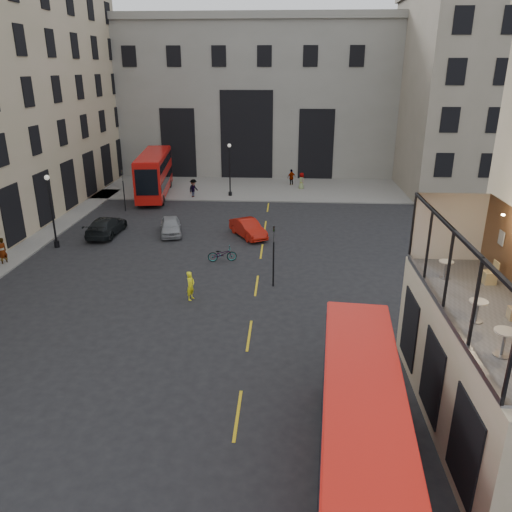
# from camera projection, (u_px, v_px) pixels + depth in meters

# --- Properties ---
(ground) EXTENTS (140.00, 140.00, 0.00)m
(ground) POSITION_uv_depth(u_px,v_px,m) (291.00, 417.00, 18.73)
(ground) COLOR black
(ground) RESTS_ON ground
(host_frontage) EXTENTS (3.00, 11.00, 4.50)m
(host_frontage) POSITION_uv_depth(u_px,v_px,m) (477.00, 372.00, 17.56)
(host_frontage) COLOR #C5B094
(host_frontage) RESTS_ON ground
(cafe_floor) EXTENTS (3.00, 10.00, 0.10)m
(cafe_floor) POSITION_uv_depth(u_px,v_px,m) (488.00, 314.00, 16.75)
(cafe_floor) COLOR slate
(cafe_floor) RESTS_ON host_frontage
(gateway) EXTENTS (35.00, 10.60, 18.00)m
(gateway) POSITION_uv_depth(u_px,v_px,m) (250.00, 93.00, 60.50)
(gateway) COLOR gray
(gateway) RESTS_ON ground
(building_right) EXTENTS (16.60, 18.60, 20.00)m
(building_right) POSITION_uv_depth(u_px,v_px,m) (486.00, 88.00, 51.24)
(building_right) COLOR gray
(building_right) RESTS_ON ground
(pavement_far) EXTENTS (40.00, 12.00, 0.12)m
(pavement_far) POSITION_uv_depth(u_px,v_px,m) (234.00, 187.00, 54.53)
(pavement_far) COLOR slate
(pavement_far) RESTS_ON ground
(traffic_light_near) EXTENTS (0.16, 0.20, 3.80)m
(traffic_light_near) POSITION_uv_depth(u_px,v_px,m) (274.00, 248.00, 29.13)
(traffic_light_near) COLOR black
(traffic_light_near) RESTS_ON ground
(traffic_light_far) EXTENTS (0.16, 0.20, 3.80)m
(traffic_light_far) POSITION_uv_depth(u_px,v_px,m) (123.00, 185.00, 44.87)
(traffic_light_far) COLOR black
(traffic_light_far) RESTS_ON ground
(street_lamp_a) EXTENTS (0.36, 0.36, 5.33)m
(street_lamp_a) POSITION_uv_depth(u_px,v_px,m) (53.00, 216.00, 35.65)
(street_lamp_a) COLOR black
(street_lamp_a) RESTS_ON ground
(street_lamp_b) EXTENTS (0.36, 0.36, 5.33)m
(street_lamp_b) POSITION_uv_depth(u_px,v_px,m) (230.00, 173.00, 49.97)
(street_lamp_b) COLOR black
(street_lamp_b) RESTS_ON ground
(bus_near) EXTENTS (3.15, 10.13, 3.98)m
(bus_near) POSITION_uv_depth(u_px,v_px,m) (360.00, 427.00, 14.89)
(bus_near) COLOR red
(bus_near) RESTS_ON ground
(bus_far) EXTENTS (3.82, 11.12, 4.35)m
(bus_far) POSITION_uv_depth(u_px,v_px,m) (154.00, 172.00, 50.28)
(bus_far) COLOR #BB110D
(bus_far) RESTS_ON ground
(car_a) EXTENTS (2.45, 4.16, 1.33)m
(car_a) POSITION_uv_depth(u_px,v_px,m) (171.00, 226.00, 39.15)
(car_a) COLOR gray
(car_a) RESTS_ON ground
(car_b) EXTENTS (3.34, 4.27, 1.36)m
(car_b) POSITION_uv_depth(u_px,v_px,m) (248.00, 228.00, 38.54)
(car_b) COLOR #A4140A
(car_b) RESTS_ON ground
(car_c) EXTENTS (2.16, 5.00, 1.43)m
(car_c) POSITION_uv_depth(u_px,v_px,m) (106.00, 226.00, 38.96)
(car_c) COLOR black
(car_c) RESTS_ON ground
(bicycle) EXTENTS (2.04, 1.02, 1.02)m
(bicycle) POSITION_uv_depth(u_px,v_px,m) (222.00, 254.00, 33.68)
(bicycle) COLOR gray
(bicycle) RESTS_ON ground
(cyclist) EXTENTS (0.58, 0.71, 1.69)m
(cyclist) POSITION_uv_depth(u_px,v_px,m) (191.00, 286.00, 27.98)
(cyclist) COLOR #FFF71A
(cyclist) RESTS_ON ground
(pedestrian_a) EXTENTS (0.91, 0.72, 1.86)m
(pedestrian_a) POSITION_uv_depth(u_px,v_px,m) (152.00, 189.00, 49.92)
(pedestrian_a) COLOR gray
(pedestrian_a) RESTS_ON ground
(pedestrian_b) EXTENTS (1.20, 1.43, 1.92)m
(pedestrian_b) POSITION_uv_depth(u_px,v_px,m) (194.00, 189.00, 49.89)
(pedestrian_b) COLOR gray
(pedestrian_b) RESTS_ON ground
(pedestrian_c) EXTENTS (1.15, 0.96, 1.84)m
(pedestrian_c) POSITION_uv_depth(u_px,v_px,m) (291.00, 178.00, 55.18)
(pedestrian_c) COLOR gray
(pedestrian_c) RESTS_ON ground
(pedestrian_d) EXTENTS (0.88, 1.04, 1.82)m
(pedestrian_d) POSITION_uv_depth(u_px,v_px,m) (301.00, 181.00, 53.49)
(pedestrian_d) COLOR gray
(pedestrian_d) RESTS_ON ground
(pedestrian_e) EXTENTS (0.68, 0.81, 1.89)m
(pedestrian_e) POSITION_uv_depth(u_px,v_px,m) (2.00, 251.00, 32.92)
(pedestrian_e) COLOR gray
(pedestrian_e) RESTS_ON ground
(cafe_table_near) EXTENTS (0.64, 0.64, 0.80)m
(cafe_table_near) POSITION_uv_depth(u_px,v_px,m) (504.00, 339.00, 14.05)
(cafe_table_near) COLOR beige
(cafe_table_near) RESTS_ON cafe_floor
(cafe_table_mid) EXTENTS (0.59, 0.59, 0.73)m
(cafe_table_mid) POSITION_uv_depth(u_px,v_px,m) (478.00, 308.00, 16.00)
(cafe_table_mid) COLOR beige
(cafe_table_mid) RESTS_ON cafe_floor
(cafe_table_far) EXTENTS (0.56, 0.56, 0.70)m
(cafe_table_far) POSITION_uv_depth(u_px,v_px,m) (446.00, 267.00, 19.36)
(cafe_table_far) COLOR beige
(cafe_table_far) RESTS_ON cafe_floor
(cafe_chair_d) EXTENTS (0.47, 0.47, 0.90)m
(cafe_chair_d) POSITION_uv_depth(u_px,v_px,m) (489.00, 277.00, 18.93)
(cafe_chair_d) COLOR #D3B97A
(cafe_chair_d) RESTS_ON cafe_floor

